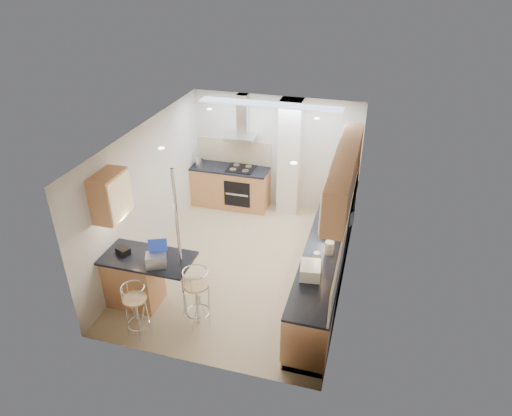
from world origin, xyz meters
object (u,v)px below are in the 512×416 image
(bread_bin, at_px, (310,270))
(bar_stool_near, at_px, (136,311))
(laptop, at_px, (156,260))
(bar_stool_end, at_px, (197,298))
(microwave, at_px, (338,220))

(bread_bin, bearing_deg, bar_stool_near, -166.21)
(laptop, bearing_deg, bar_stool_end, -27.81)
(laptop, bearing_deg, microwave, 13.02)
(microwave, xyz_separation_m, bread_bin, (-0.22, -1.45, -0.04))
(microwave, bearing_deg, bar_stool_near, 153.72)
(laptop, relative_size, bar_stool_end, 0.29)
(bar_stool_end, distance_m, bread_bin, 1.75)
(bread_bin, bearing_deg, microwave, 74.48)
(bar_stool_near, bearing_deg, microwave, 37.22)
(microwave, distance_m, laptop, 3.09)
(bar_stool_near, distance_m, bread_bin, 2.61)
(laptop, height_order, bar_stool_near, laptop)
(microwave, xyz_separation_m, bar_stool_near, (-2.60, -2.35, -0.61))
(laptop, distance_m, bar_stool_end, 0.83)
(bread_bin, bearing_deg, bar_stool_end, -171.41)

